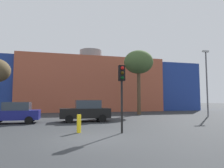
# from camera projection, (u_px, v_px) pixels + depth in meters

# --- Properties ---
(ground_plane) EXTENTS (200.00, 200.00, 0.00)m
(ground_plane) POSITION_uv_depth(u_px,v_px,m) (91.00, 139.00, 9.37)
(ground_plane) COLOR #2D3033
(building_backdrop) EXTENTS (38.89, 10.27, 10.91)m
(building_backdrop) POSITION_uv_depth(u_px,v_px,m) (90.00, 86.00, 35.52)
(building_backdrop) COLOR #B2563D
(building_backdrop) RESTS_ON ground_plane
(parked_car_1) EXTENTS (3.90, 1.91, 1.69)m
(parked_car_1) POSITION_uv_depth(u_px,v_px,m) (15.00, 113.00, 15.64)
(parked_car_1) COLOR navy
(parked_car_1) RESTS_ON ground_plane
(parked_car_2) EXTENTS (4.24, 2.08, 1.84)m
(parked_car_2) POSITION_uv_depth(u_px,v_px,m) (86.00, 111.00, 17.04)
(parked_car_2) COLOR black
(parked_car_2) RESTS_ON ground_plane
(traffic_light_island) EXTENTS (0.36, 0.36, 3.84)m
(traffic_light_island) POSITION_uv_depth(u_px,v_px,m) (122.00, 83.00, 11.19)
(traffic_light_island) COLOR black
(traffic_light_island) RESTS_ON ground_plane
(bare_tree_0) EXTENTS (3.84, 3.84, 8.41)m
(bare_tree_0) POSITION_uv_depth(u_px,v_px,m) (139.00, 63.00, 25.94)
(bare_tree_0) COLOR brown
(bare_tree_0) RESTS_ON ground_plane
(bollard_yellow_0) EXTENTS (0.24, 0.24, 1.01)m
(bollard_yellow_0) POSITION_uv_depth(u_px,v_px,m) (79.00, 124.00, 11.14)
(bollard_yellow_0) COLOR yellow
(bollard_yellow_0) RESTS_ON ground_plane
(street_lamp) EXTENTS (0.80, 0.24, 7.71)m
(street_lamp) POSITION_uv_depth(u_px,v_px,m) (207.00, 78.00, 22.93)
(street_lamp) COLOR #59595E
(street_lamp) RESTS_ON ground_plane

